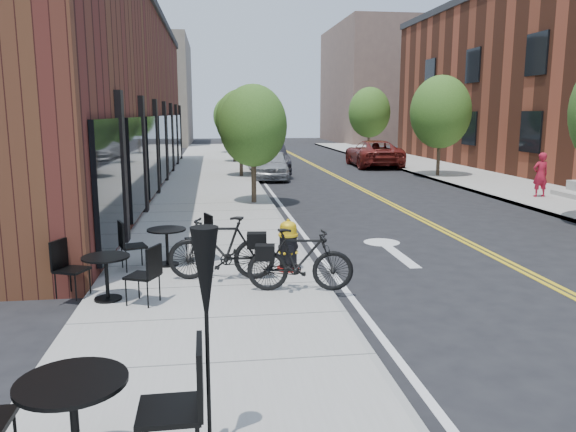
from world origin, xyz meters
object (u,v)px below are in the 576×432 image
bistro_set_c (167,241)px  parked_car_c (260,147)px  bicycle_right (300,260)px  pedestrian (540,175)px  bistro_set_a (74,414)px  parked_car_b (268,159)px  fire_hydrant (288,246)px  patio_umbrella (206,294)px  bicycle_left (221,248)px  parked_car_far (373,153)px  parked_car_a (272,165)px  bistro_set_b (106,271)px

bistro_set_c → parked_car_c: (4.16, 27.89, 0.11)m
bicycle_right → pedestrian: 13.65m
bistro_set_a → bistro_set_c: (0.23, 6.43, -0.08)m
parked_car_b → pedestrian: (8.60, -9.49, 0.13)m
bicycle_right → parked_car_b: 18.89m
fire_hydrant → parked_car_b: (1.37, 17.58, 0.18)m
bicycle_right → bistro_set_a: bearing=158.7°
fire_hydrant → patio_umbrella: bearing=-116.8°
bistro_set_c → parked_car_b: (3.63, 16.92, 0.18)m
bicycle_left → parked_car_far: 23.32m
bicycle_right → bistro_set_c: 2.99m
bicycle_right → parked_car_a: size_ratio=0.44×
parked_car_a → parked_car_far: (6.38, 5.41, 0.08)m
parked_car_far → bistro_set_a: bearing=72.0°
fire_hydrant → bistro_set_b: size_ratio=0.56×
bicycle_left → parked_car_c: (3.14, 28.98, 0.01)m
bistro_set_a → patio_umbrella: (1.05, 0.20, 0.88)m
fire_hydrant → pedestrian: 12.84m
parked_car_b → parked_car_c: parked_car_b is taller
parked_car_b → pedestrian: bearing=-49.8°
parked_car_a → parked_car_c: parked_car_c is taller
parked_car_a → bicycle_right: bearing=-86.9°
patio_umbrella → parked_car_b: bearing=83.1°
bicycle_right → bistro_set_b: (-3.06, -0.04, -0.06)m
bicycle_left → bistro_set_a: bearing=-6.8°
fire_hydrant → bistro_set_b: 3.30m
bistro_set_b → parked_car_c: parked_car_c is taller
patio_umbrella → parked_car_b: (2.80, 23.15, -0.78)m
patio_umbrella → parked_car_c: 34.29m
fire_hydrant → bistro_set_c: fire_hydrant is taller
patio_umbrella → parked_car_a: patio_umbrella is taller
fire_hydrant → parked_car_a: bearing=72.6°
bicycle_left → bistro_set_c: bicycle_left is taller
bicycle_left → parked_car_b: parked_car_b is taller
pedestrian → parked_car_far: bearing=-82.9°
bistro_set_c → parked_car_b: size_ratio=0.38×
bicycle_right → pedestrian: pedestrian is taller
fire_hydrant → bistro_set_c: (-2.26, 0.66, 0.01)m
fire_hydrant → bistro_set_c: size_ratio=0.55×
bicycle_right → bistro_set_b: bicycle_right is taller
bicycle_right → parked_car_c: parked_car_c is taller
bistro_set_b → bistro_set_a: bearing=-59.7°
bistro_set_b → parked_car_b: size_ratio=0.37×
bistro_set_b → bistro_set_c: (0.77, 1.96, 0.00)m
fire_hydrant → bistro_set_a: bearing=-125.7°
bistro_set_a → pedestrian: size_ratio=1.29×
fire_hydrant → bistro_set_c: 2.35m
parked_car_c → pedestrian: size_ratio=3.11×
bicycle_right → parked_car_a: (1.34, 16.94, 0.03)m
bicycle_left → parked_car_far: parked_car_far is taller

